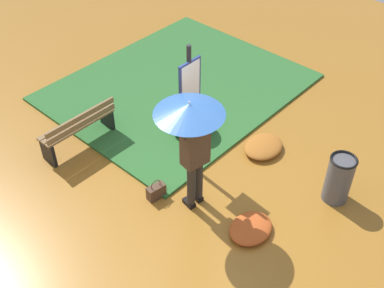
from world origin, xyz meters
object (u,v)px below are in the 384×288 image
Objects in this scene: trash_bin at (339,179)px; person_with_umbrella at (192,129)px; info_sign_post at (190,96)px; handbag at (156,192)px; park_bench at (79,128)px.

person_with_umbrella is at bearing -43.18° from trash_bin.
info_sign_post reaches higher than person_with_umbrella.
trash_bin is (-1.89, 2.08, 0.29)m from handbag.
park_bench is 4.39m from trash_bin.
trash_bin reaches higher than park_bench.
handbag is at bearing -65.99° from person_with_umbrella.
handbag is at bearing 90.36° from park_bench.
trash_bin is at bearing 114.52° from info_sign_post.
trash_bin is (-1.64, 1.54, -1.13)m from person_with_umbrella.
person_with_umbrella is 0.89× the size of info_sign_post.
info_sign_post is at bearing 116.87° from park_bench.
person_with_umbrella is 1.46× the size of park_bench.
handbag is (0.24, -0.54, -1.42)m from person_with_umbrella.
handbag is at bearing -47.86° from trash_bin.
trash_bin reaches higher than handbag.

